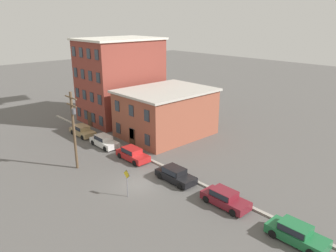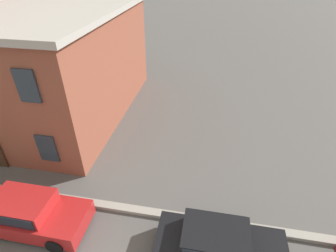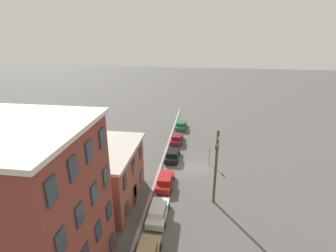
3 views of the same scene
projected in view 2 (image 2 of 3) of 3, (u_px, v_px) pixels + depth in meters
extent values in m
cube|color=#9E998E|center=(169.00, 215.00, 10.60)|extent=(56.00, 0.36, 0.16)
cube|color=brown|center=(49.00, 65.00, 16.33)|extent=(9.26, 11.77, 6.18)
cube|color=#B7B2A8|center=(34.00, 9.00, 14.53)|extent=(9.76, 12.27, 0.30)
cube|color=#2D3842|center=(47.00, 148.00, 11.86)|extent=(0.90, 0.10, 1.40)
cube|color=#2D3842|center=(27.00, 86.00, 10.14)|extent=(0.90, 0.10, 1.40)
cube|color=#B21E1E|center=(31.00, 216.00, 10.04)|extent=(4.40, 1.80, 0.70)
cube|color=#B21E1E|center=(21.00, 204.00, 9.73)|extent=(2.20, 1.51, 0.55)
cube|color=#1E232D|center=(21.00, 204.00, 9.73)|extent=(2.02, 1.58, 0.48)
cylinder|color=black|center=(77.00, 207.00, 10.63)|extent=(0.66, 0.22, 0.66)
cylinder|color=black|center=(55.00, 246.00, 9.24)|extent=(0.66, 0.22, 0.66)
cylinder|color=black|center=(14.00, 197.00, 11.07)|extent=(0.66, 0.22, 0.66)
cube|color=black|center=(220.00, 248.00, 8.94)|extent=(4.40, 1.80, 0.70)
cube|color=black|center=(216.00, 236.00, 8.62)|extent=(2.20, 1.51, 0.55)
cube|color=#1E232D|center=(216.00, 236.00, 8.62)|extent=(2.02, 1.58, 0.48)
cylinder|color=black|center=(260.00, 237.00, 9.53)|extent=(0.66, 0.22, 0.66)
cylinder|color=black|center=(181.00, 224.00, 9.97)|extent=(0.66, 0.22, 0.66)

